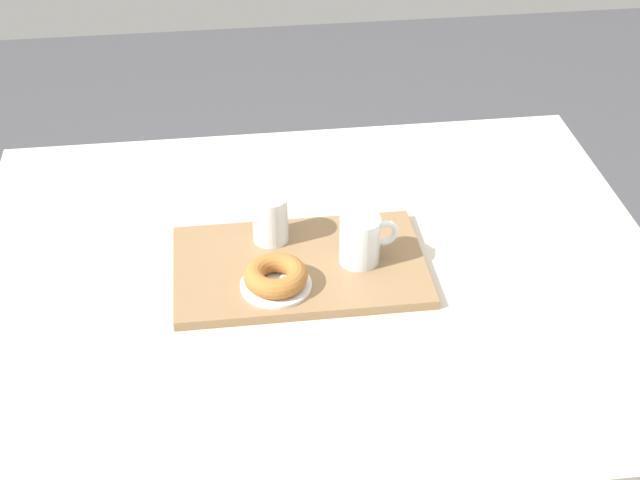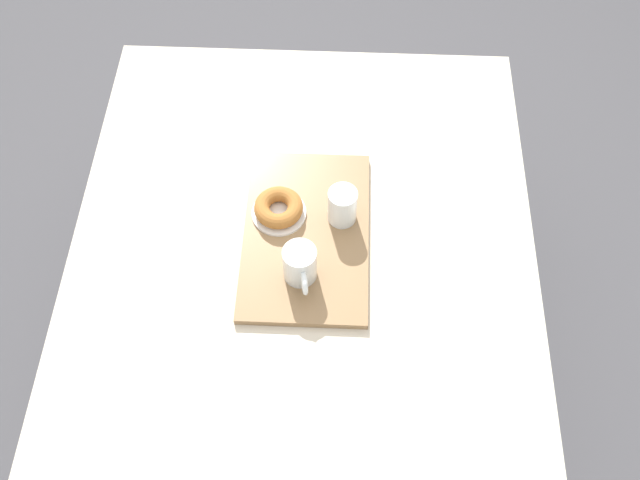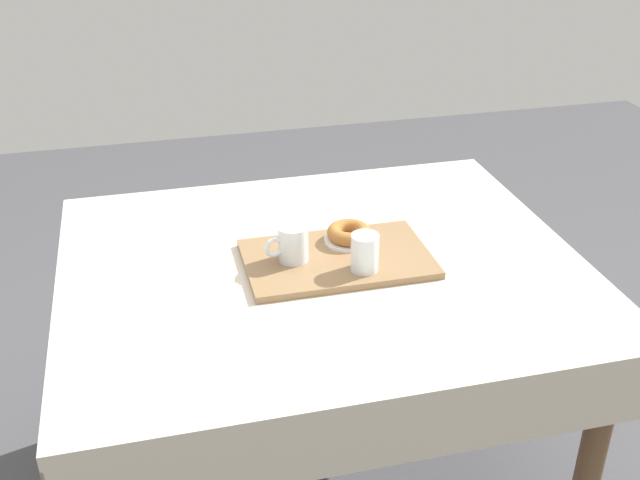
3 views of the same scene
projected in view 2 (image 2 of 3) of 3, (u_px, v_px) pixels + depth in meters
ground_plane at (307, 374)px, 2.29m from camera, size 6.00×6.00×0.00m
dining_table at (303, 270)px, 1.72m from camera, size 1.29×1.06×0.77m
serving_tray at (306, 235)px, 1.65m from camera, size 0.46×0.29×0.02m
tea_mug_left at (302, 265)px, 1.54m from camera, size 0.11×0.07×0.09m
water_glass_near at (342, 207)px, 1.63m from camera, size 0.07×0.07×0.09m
donut_plate_left at (279, 213)px, 1.66m from camera, size 0.13×0.13×0.01m
sugar_donut_left at (279, 208)px, 1.65m from camera, size 0.11×0.11×0.04m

